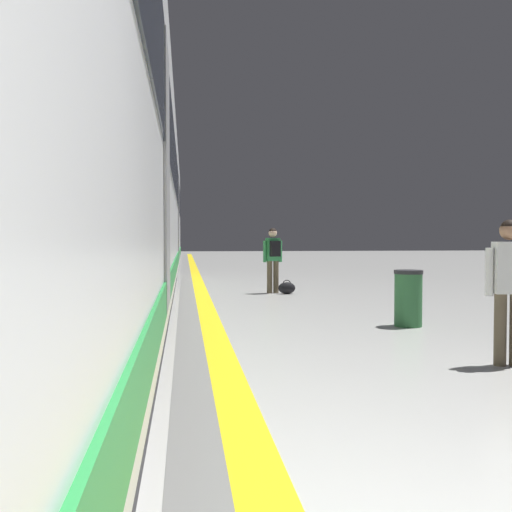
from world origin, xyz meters
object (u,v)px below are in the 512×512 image
object	(u,v)px
passenger_near	(509,281)
high_speed_train	(75,165)
waste_bin	(408,298)
passenger_mid	(273,255)
duffel_bag_mid	(287,288)

from	to	relation	value
passenger_near	high_speed_train	bearing A→B (deg)	152.02
waste_bin	passenger_near	bearing A→B (deg)	-90.05
high_speed_train	waste_bin	world-z (taller)	high_speed_train
passenger_mid	duffel_bag_mid	xyz separation A→B (m)	(0.32, -0.25, -0.85)
passenger_mid	duffel_bag_mid	size ratio (longest dim) A/B	3.83
high_speed_train	duffel_bag_mid	size ratio (longest dim) A/B	61.79
passenger_near	waste_bin	world-z (taller)	passenger_near
passenger_near	duffel_bag_mid	bearing A→B (deg)	96.87
duffel_bag_mid	waste_bin	size ratio (longest dim) A/B	0.48
passenger_near	waste_bin	bearing A→B (deg)	89.95
duffel_bag_mid	waste_bin	xyz separation A→B (m)	(1.00, -5.43, 0.30)
duffel_bag_mid	waste_bin	bearing A→B (deg)	-79.58
passenger_mid	high_speed_train	bearing A→B (deg)	-123.91
high_speed_train	passenger_mid	xyz separation A→B (m)	(3.87, 5.76, -1.50)
high_speed_train	duffel_bag_mid	world-z (taller)	high_speed_train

